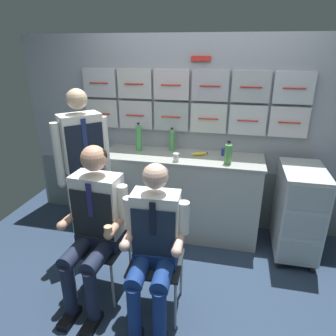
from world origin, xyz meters
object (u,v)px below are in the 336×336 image
(folding_chair_center, at_px, (159,246))
(folding_chair_left, at_px, (105,231))
(service_trolley, at_px, (298,210))
(snack_banana, at_px, (200,154))
(crew_member_standing, at_px, (84,161))
(crew_member_left, at_px, (94,219))
(crew_member_center, at_px, (154,241))
(water_bottle_tall, at_px, (139,137))
(coffee_cup_spare, at_px, (176,157))

(folding_chair_center, bearing_deg, folding_chair_left, 167.32)
(service_trolley, distance_m, folding_chair_center, 1.51)
(folding_chair_left, relative_size, snack_banana, 5.03)
(folding_chair_left, height_order, crew_member_standing, crew_member_standing)
(service_trolley, xyz_separation_m, folding_chair_left, (-1.70, -0.81, 0.04))
(crew_member_left, relative_size, crew_member_center, 1.05)
(crew_member_standing, distance_m, water_bottle_tall, 0.71)
(crew_member_left, bearing_deg, snack_banana, 59.27)
(water_bottle_tall, height_order, snack_banana, water_bottle_tall)
(folding_chair_left, height_order, crew_member_center, crew_member_center)
(folding_chair_center, distance_m, coffee_cup_spare, 0.99)
(service_trolley, bearing_deg, snack_banana, 169.08)
(folding_chair_center, relative_size, water_bottle_tall, 2.74)
(crew_member_standing, bearing_deg, folding_chair_center, -31.94)
(coffee_cup_spare, xyz_separation_m, snack_banana, (0.21, 0.23, -0.03))
(crew_member_left, height_order, folding_chair_center, crew_member_left)
(folding_chair_center, bearing_deg, service_trolley, 37.44)
(service_trolley, height_order, crew_member_left, crew_member_left)
(crew_member_center, xyz_separation_m, crew_member_standing, (-0.88, 0.71, 0.29))
(crew_member_center, height_order, coffee_cup_spare, crew_member_center)
(crew_member_left, distance_m, coffee_cup_spare, 1.07)
(crew_member_left, xyz_separation_m, folding_chair_center, (0.51, 0.04, -0.21))
(crew_member_center, height_order, crew_member_standing, crew_member_standing)
(folding_chair_left, relative_size, folding_chair_center, 1.00)
(folding_chair_center, height_order, crew_member_standing, crew_member_standing)
(folding_chair_center, xyz_separation_m, water_bottle_tall, (-0.51, 1.15, 0.54))
(folding_chair_left, distance_m, crew_member_standing, 0.73)
(folding_chair_left, distance_m, crew_member_left, 0.26)
(folding_chair_left, distance_m, crew_member_center, 0.60)
(folding_chair_left, distance_m, water_bottle_tall, 1.17)
(crew_member_standing, relative_size, snack_banana, 9.75)
(folding_chair_center, relative_size, crew_member_center, 0.68)
(service_trolley, bearing_deg, folding_chair_center, -142.56)
(folding_chair_center, xyz_separation_m, crew_member_standing, (-0.88, 0.55, 0.46))
(crew_member_left, xyz_separation_m, crew_member_standing, (-0.36, 0.59, 0.25))
(water_bottle_tall, xyz_separation_m, snack_banana, (0.69, -0.03, -0.13))
(snack_banana, bearing_deg, water_bottle_tall, 177.49)
(folding_chair_left, distance_m, coffee_cup_spare, 1.00)
(crew_member_center, bearing_deg, service_trolley, 42.17)
(folding_chair_center, bearing_deg, crew_member_center, -87.38)
(folding_chair_center, distance_m, crew_member_center, 0.23)
(folding_chair_left, bearing_deg, water_bottle_tall, 90.34)
(folding_chair_left, bearing_deg, crew_member_left, -93.85)
(coffee_cup_spare, distance_m, snack_banana, 0.32)
(water_bottle_tall, relative_size, coffee_cup_spare, 3.69)
(crew_member_left, xyz_separation_m, water_bottle_tall, (0.00, 1.19, 0.34))
(folding_chair_left, xyz_separation_m, crew_member_left, (-0.01, -0.16, 0.21))
(crew_member_left, distance_m, crew_member_standing, 0.74)
(service_trolley, bearing_deg, crew_member_standing, -169.80)
(service_trolley, relative_size, crew_member_left, 0.70)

